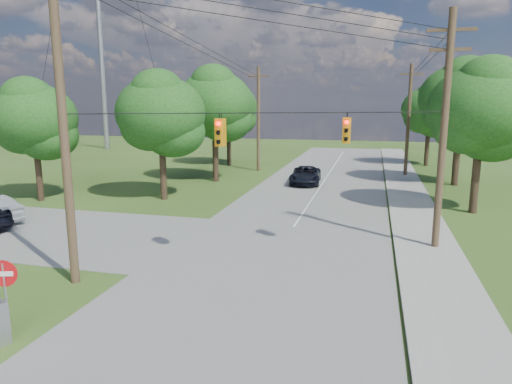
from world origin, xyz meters
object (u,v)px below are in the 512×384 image
(pole_ne, at_px, (444,129))
(pole_north_e, at_px, (408,120))
(pole_sw, at_px, (62,113))
(do_not_enter_sign, at_px, (4,282))
(pole_north_w, at_px, (258,118))
(car_main_north, at_px, (306,175))

(pole_ne, distance_m, pole_north_e, 22.00)
(pole_sw, relative_size, do_not_enter_sign, 5.16)
(pole_ne, xyz_separation_m, pole_north_w, (-13.90, 22.00, -0.34))
(pole_ne, distance_m, do_not_enter_sign, 17.66)
(pole_sw, height_order, pole_ne, pole_sw)
(pole_sw, distance_m, pole_north_e, 32.55)
(pole_north_e, bearing_deg, car_main_north, -141.91)
(car_main_north, bearing_deg, do_not_enter_sign, -103.35)
(pole_ne, height_order, do_not_enter_sign, pole_ne)
(pole_sw, bearing_deg, pole_north_w, 90.77)
(pole_sw, relative_size, pole_north_w, 1.20)
(pole_ne, relative_size, pole_north_e, 1.05)
(pole_sw, height_order, pole_north_e, pole_sw)
(pole_north_w, bearing_deg, do_not_enter_sign, -87.97)
(car_main_north, distance_m, do_not_enter_sign, 27.58)
(pole_north_e, relative_size, pole_north_w, 1.00)
(pole_north_e, bearing_deg, pole_north_w, 180.00)
(pole_ne, height_order, car_main_north, pole_ne)
(pole_sw, distance_m, pole_ne, 15.51)
(pole_sw, xyz_separation_m, do_not_enter_sign, (0.79, -4.07, -4.53))
(pole_north_e, distance_m, car_main_north, 11.37)
(pole_ne, xyz_separation_m, pole_north_e, (-0.00, 22.00, -0.34))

